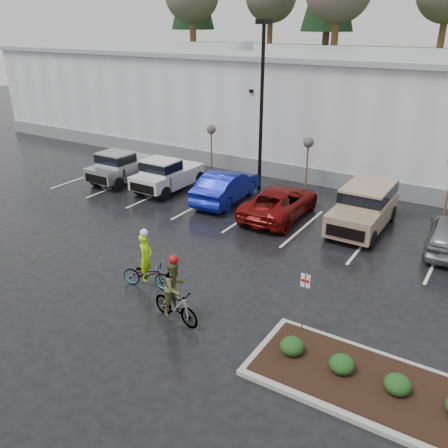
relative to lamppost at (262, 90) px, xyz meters
The scene contains 19 objects.
ground 13.87m from the lamppost, 71.57° to the right, with size 120.00×120.00×0.00m, color black.
warehouse 10.95m from the lamppost, 68.18° to the left, with size 60.50×15.50×7.20m.
wooded_ridge 33.35m from the lamppost, 83.09° to the left, with size 80.00×25.00×6.00m, color #273A18.
lamppost is the anchor object (origin of this frame).
sapling_west 5.07m from the lamppost, 165.96° to the left, with size 0.60×0.60×3.20m.
sapling_mid 4.00m from the lamppost, 21.80° to the left, with size 0.60×0.60×3.20m.
curb_island 17.93m from the lamppost, 49.76° to the right, with size 8.00×3.00×0.15m, color gray.
mulch_bed 17.90m from the lamppost, 49.76° to the right, with size 7.60×2.60×0.04m, color black.
shrub_a 16.15m from the lamppost, 58.39° to the right, with size 0.70×0.70×0.52m, color #123515.
shrub_b 16.94m from the lamppost, 53.84° to the right, with size 0.70×0.70×0.52m, color #123515.
shrub_c 17.83m from the lamppost, 49.76° to the right, with size 0.70×0.70×0.52m, color #123515.
fire_lane_sign 14.78m from the lamppost, 56.54° to the right, with size 0.30×0.05×2.20m.
pickup_silver 9.50m from the lamppost, 159.97° to the right, with size 2.10×5.20×1.96m, color #A8ACAF, non-canonical shape.
pickup_white 6.99m from the lamppost, 148.81° to the right, with size 2.10×5.20×1.96m, color silver, non-canonical shape.
car_blue 5.59m from the lamppost, 101.93° to the right, with size 1.81×5.18×1.71m, color #0C168C.
car_red 6.55m from the lamppost, 48.23° to the right, with size 2.52×5.46×1.52m, color #670A09.
suv_tan 8.71m from the lamppost, 20.66° to the right, with size 2.20×5.10×2.06m, color gray, non-canonical shape.
cyclist_hivis 13.20m from the lamppost, 81.77° to the right, with size 2.05×1.14×2.35m.
cyclist_olive 14.70m from the lamppost, 73.29° to the right, with size 1.94×0.96×2.44m.
Camera 1 is at (8.28, -11.62, 9.14)m, focal length 38.00 mm.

